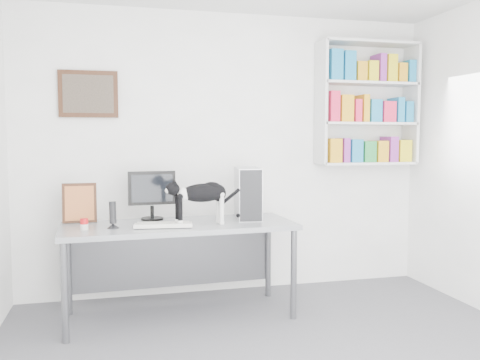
% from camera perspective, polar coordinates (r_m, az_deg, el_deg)
% --- Properties ---
extents(room, '(4.01, 4.01, 2.70)m').
position_cam_1_polar(room, '(3.05, 6.98, 1.77)').
color(room, '#58585D').
rests_on(room, ground).
extents(bookshelf, '(1.03, 0.28, 1.24)m').
position_cam_1_polar(bookshelf, '(5.32, 14.09, 8.32)').
color(bookshelf, silver).
rests_on(bookshelf, room).
extents(wall_art, '(0.52, 0.04, 0.42)m').
position_cam_1_polar(wall_art, '(4.83, -16.66, 9.23)').
color(wall_art, '#432615').
rests_on(wall_art, room).
extents(desk, '(1.94, 0.82, 0.79)m').
position_cam_1_polar(desk, '(4.36, -6.79, -10.02)').
color(desk, gray).
rests_on(desk, room).
extents(monitor, '(0.42, 0.22, 0.43)m').
position_cam_1_polar(monitor, '(4.47, -9.86, -1.68)').
color(monitor, black).
rests_on(monitor, desk).
extents(keyboard, '(0.48, 0.23, 0.04)m').
position_cam_1_polar(keyboard, '(4.12, -8.61, -5.01)').
color(keyboard, silver).
rests_on(keyboard, desk).
extents(pc_tower, '(0.26, 0.47, 0.45)m').
position_cam_1_polar(pc_tower, '(4.50, 0.87, -1.47)').
color(pc_tower, '#ACACB1').
rests_on(pc_tower, desk).
extents(speaker, '(0.11, 0.11, 0.22)m').
position_cam_1_polar(speaker, '(4.13, -14.10, -3.76)').
color(speaker, black).
rests_on(speaker, desk).
extents(leaning_print, '(0.28, 0.12, 0.35)m').
position_cam_1_polar(leaning_print, '(4.46, -17.58, -2.40)').
color(leaning_print, '#432615').
rests_on(leaning_print, desk).
extents(soup_can, '(0.08, 0.08, 0.09)m').
position_cam_1_polar(soup_can, '(4.12, -17.09, -4.77)').
color(soup_can, red).
rests_on(soup_can, desk).
extents(cat, '(0.60, 0.26, 0.36)m').
position_cam_1_polar(cat, '(4.15, -4.35, -2.64)').
color(cat, black).
rests_on(cat, desk).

